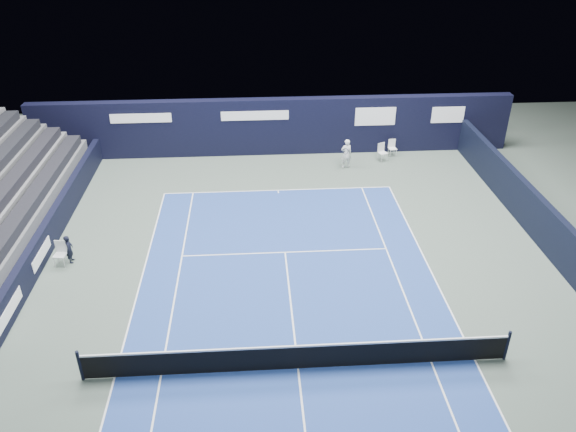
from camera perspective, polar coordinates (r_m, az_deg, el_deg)
name	(u,v)px	position (r m, az deg, el deg)	size (l,w,h in m)	color
ground	(293,325)	(19.09, 0.53, -11.02)	(48.00, 48.00, 0.00)	#49574C
court_surface	(298,369)	(17.63, 1.03, -15.25)	(10.97, 23.77, 0.01)	navy
enclosure_wall_right	(548,230)	(24.66, 24.91, -1.26)	(0.30, 22.00, 1.80)	black
folding_chair_back_a	(382,151)	(30.77, 9.53, 6.57)	(0.56, 0.55, 0.97)	silver
folding_chair_back_b	(392,146)	(31.50, 10.54, 6.97)	(0.45, 0.44, 0.92)	white
line_judge_chair	(60,251)	(23.34, -22.11, -3.35)	(0.50, 0.48, 1.00)	silver
line_judge	(69,249)	(23.34, -21.32, -3.14)	(0.43, 0.28, 1.17)	black
court_markings	(298,369)	(17.63, 1.03, -15.24)	(11.03, 23.83, 0.00)	white
tennis_net	(298,356)	(17.28, 1.04, -14.07)	(12.90, 0.10, 1.10)	black
back_sponsor_wall	(274,126)	(30.92, -1.46, 9.09)	(26.00, 0.63, 3.10)	black
side_barrier_left	(37,255)	(23.43, -24.15, -3.60)	(0.33, 22.00, 1.20)	black
tennis_player	(346,153)	(29.56, 5.94, 6.34)	(0.63, 0.85, 1.57)	white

